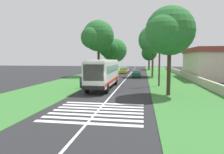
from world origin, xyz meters
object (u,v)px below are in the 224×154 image
at_px(pedestrian, 81,82).
at_px(roadside_building, 212,63).
at_px(trailing_car_0, 136,74).
at_px(roadside_tree_left_2, 114,51).
at_px(trailing_car_2, 125,70).
at_px(roadside_tree_right_2, 168,32).
at_px(coach_bus, 104,72).
at_px(roadside_tree_left_0, 97,37).
at_px(roadside_tree_left_1, 109,49).
at_px(trailing_car_1, 124,71).
at_px(roadside_tree_right_1, 152,41).
at_px(roadside_tree_right_0, 149,53).
at_px(utility_pole, 160,53).

bearing_deg(pedestrian, roadside_building, -52.48).
height_order(trailing_car_0, roadside_tree_left_2, roadside_tree_left_2).
height_order(trailing_car_2, roadside_tree_right_2, roadside_tree_right_2).
distance_m(trailing_car_0, pedestrian, 19.17).
bearing_deg(coach_bus, roadside_tree_left_0, 15.56).
bearing_deg(trailing_car_2, roadside_tree_left_0, 161.67).
distance_m(trailing_car_0, roadside_tree_left_1, 13.76).
bearing_deg(trailing_car_1, trailing_car_0, -158.05).
distance_m(coach_bus, roadside_tree_right_2, 9.73).
bearing_deg(trailing_car_2, roadside_tree_right_1, -152.79).
xyz_separation_m(roadside_tree_left_0, roadside_building, (-1.88, -22.91, -5.60)).
distance_m(roadside_tree_right_2, pedestrian, 12.42).
distance_m(roadside_tree_left_2, pedestrian, 35.30).
xyz_separation_m(trailing_car_1, roadside_tree_left_1, (0.80, 4.09, 5.67)).
distance_m(trailing_car_1, trailing_car_2, 5.34).
height_order(roadside_tree_right_0, roadside_building, roadside_tree_right_0).
relative_size(roadside_tree_left_0, roadside_tree_right_0, 1.45).
height_order(trailing_car_1, roadside_tree_left_1, roadside_tree_left_1).
bearing_deg(roadside_tree_left_0, trailing_car_1, -28.08).
xyz_separation_m(trailing_car_0, trailing_car_1, (9.06, 3.65, 0.00)).
bearing_deg(roadside_tree_left_2, roadside_tree_left_0, 175.83).
distance_m(roadside_tree_right_2, roadside_building, 22.44).
bearing_deg(roadside_tree_right_1, trailing_car_2, 27.21).
bearing_deg(roadside_tree_left_1, roadside_tree_right_2, -159.51).
distance_m(utility_pole, roadside_building, 16.46).
xyz_separation_m(roadside_tree_left_0, roadside_tree_right_1, (0.85, -11.74, -0.93)).
bearing_deg(roadside_building, pedestrian, 127.52).
relative_size(trailing_car_0, roadside_tree_right_2, 0.46).
distance_m(roadside_tree_left_2, roadside_tree_right_1, 19.26).
distance_m(coach_bus, trailing_car_1, 26.37).
distance_m(roadside_tree_left_1, pedestrian, 28.41).
height_order(roadside_tree_left_1, pedestrian, roadside_tree_left_1).
distance_m(roadside_tree_right_0, roadside_tree_right_1, 26.68).
bearing_deg(trailing_car_0, roadside_building, -97.38).
xyz_separation_m(trailing_car_2, roadside_tree_left_0, (-14.40, 4.77, 7.90)).
distance_m(roadside_tree_right_1, roadside_tree_right_2, 22.26).
distance_m(trailing_car_2, utility_pole, 29.80).
height_order(trailing_car_2, roadside_tree_left_2, roadside_tree_left_2).
bearing_deg(roadside_tree_left_2, roadside_tree_right_1, -146.82).
distance_m(roadside_tree_right_0, roadside_tree_right_2, 48.84).
height_order(trailing_car_0, roadside_building, roadside_building).
bearing_deg(roadside_tree_right_1, trailing_car_0, 104.78).
xyz_separation_m(coach_bus, trailing_car_1, (26.33, -0.02, -1.48)).
distance_m(roadside_tree_left_1, roadside_tree_left_2, 7.08).
distance_m(trailing_car_2, roadside_tree_right_1, 16.75).
distance_m(trailing_car_0, roadside_tree_right_1, 7.75).
height_order(roadside_building, pedestrian, roadside_building).
xyz_separation_m(roadside_building, pedestrian, (-16.13, 21.01, -2.07)).
bearing_deg(roadside_tree_right_1, roadside_tree_left_0, 94.15).
relative_size(trailing_car_0, utility_pole, 0.48).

